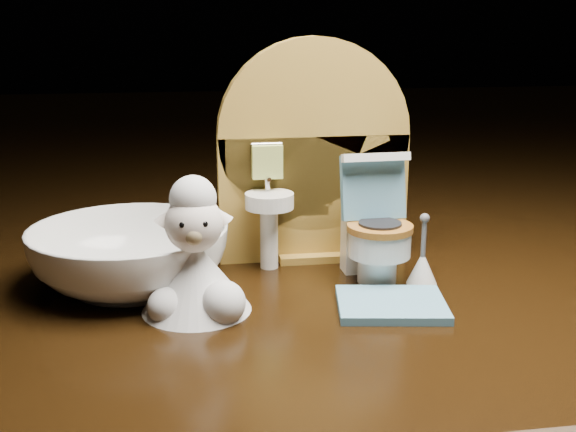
% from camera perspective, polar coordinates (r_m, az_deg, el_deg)
% --- Properties ---
extents(backdrop_panel, '(0.13, 0.05, 0.15)m').
position_cam_1_polar(backdrop_panel, '(0.49, 1.94, 4.09)').
color(backdrop_panel, '#A77E2F').
rests_on(backdrop_panel, ground).
extents(toy_toilet, '(0.04, 0.05, 0.08)m').
position_cam_1_polar(toy_toilet, '(0.46, 6.86, -1.35)').
color(toy_toilet, white).
rests_on(toy_toilet, ground).
extents(bath_mat, '(0.07, 0.06, 0.00)m').
position_cam_1_polar(bath_mat, '(0.42, 8.17, -6.94)').
color(bath_mat, '#578FAA').
rests_on(bath_mat, ground).
extents(toilet_brush, '(0.02, 0.02, 0.05)m').
position_cam_1_polar(toilet_brush, '(0.46, 10.57, -3.85)').
color(toilet_brush, white).
rests_on(toilet_brush, ground).
extents(plush_lamb, '(0.06, 0.06, 0.08)m').
position_cam_1_polar(plush_lamb, '(0.41, -7.29, -3.86)').
color(plush_lamb, silver).
rests_on(plush_lamb, ground).
extents(ceramic_bowl, '(0.14, 0.14, 0.04)m').
position_cam_1_polar(ceramic_bowl, '(0.46, -12.41, -3.21)').
color(ceramic_bowl, white).
rests_on(ceramic_bowl, ground).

